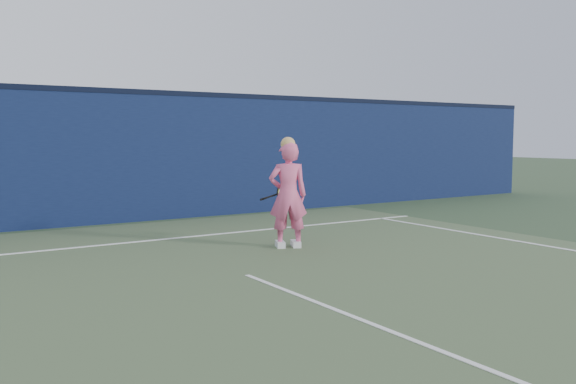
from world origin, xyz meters
TOP-DOWN VIEW (x-y plane):
  - ground at (0.00, 0.00)m, footprint 80.00×80.00m
  - court_surface at (0.00, -2.00)m, footprint 11.00×16.00m
  - backstop_wall at (0.00, 6.50)m, footprint 24.00×0.40m
  - wall_cap at (0.00, 6.50)m, footprint 24.00×0.42m
  - player at (1.45, 2.33)m, footprint 0.68×0.58m
  - racket at (1.62, 2.76)m, footprint 0.52×0.15m
  - court_lines at (0.00, -0.33)m, footprint 11.00×12.04m

SIDE VIEW (x-z plane):
  - ground at x=0.00m, z-range 0.00..0.00m
  - court_surface at x=0.00m, z-range 0.00..0.01m
  - court_lines at x=0.00m, z-range 0.01..0.01m
  - racket at x=1.62m, z-range 0.65..0.93m
  - player at x=1.45m, z-range -0.03..1.64m
  - backstop_wall at x=0.00m, z-range 0.00..2.50m
  - wall_cap at x=0.00m, z-range 2.50..2.60m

